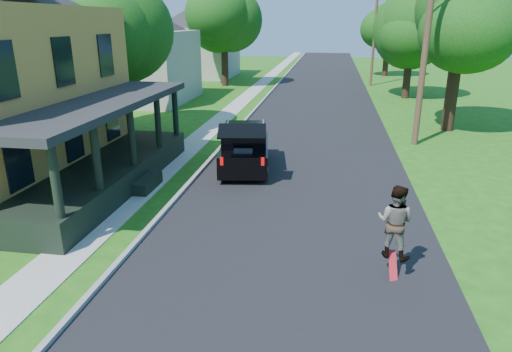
% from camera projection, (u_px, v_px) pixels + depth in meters
% --- Properties ---
extents(ground, '(140.00, 140.00, 0.00)m').
position_uv_depth(ground, '(278.00, 299.00, 9.83)').
color(ground, '#1F5A12').
rests_on(ground, ground).
extents(street, '(8.00, 120.00, 0.02)m').
position_uv_depth(street, '(315.00, 117.00, 28.51)').
color(street, black).
rests_on(street, ground).
extents(curb, '(0.15, 120.00, 0.12)m').
position_uv_depth(curb, '(251.00, 115.00, 29.13)').
color(curb, gray).
rests_on(curb, ground).
extents(sidewalk, '(1.30, 120.00, 0.03)m').
position_uv_depth(sidewalk, '(227.00, 114.00, 29.36)').
color(sidewalk, gray).
rests_on(sidewalk, ground).
extents(front_walk, '(6.50, 1.20, 0.03)m').
position_uv_depth(front_walk, '(42.00, 183.00, 16.88)').
color(front_walk, gray).
rests_on(front_walk, ground).
extents(neighbor_house_mid, '(12.78, 12.78, 8.30)m').
position_uv_depth(neighbor_house_mid, '(132.00, 43.00, 32.94)').
color(neighbor_house_mid, gray).
rests_on(neighbor_house_mid, ground).
extents(neighbor_house_far, '(12.78, 12.78, 8.30)m').
position_uv_depth(neighbor_house_far, '(195.00, 36.00, 47.89)').
color(neighbor_house_far, gray).
rests_on(neighbor_house_far, ground).
extents(black_suv, '(2.43, 4.96, 2.22)m').
position_uv_depth(black_suv, '(245.00, 148.00, 18.33)').
color(black_suv, black).
rests_on(black_suv, ground).
extents(skateboarder, '(1.05, 0.96, 1.76)m').
position_uv_depth(skateboarder, '(395.00, 222.00, 10.42)').
color(skateboarder, black).
rests_on(skateboarder, ground).
extents(skateboard, '(0.25, 0.50, 0.66)m').
position_uv_depth(skateboard, '(393.00, 267.00, 10.62)').
color(skateboard, '#AE0E17').
rests_on(skateboard, ground).
extents(tree_left_mid, '(7.14, 6.91, 8.70)m').
position_uv_depth(tree_left_mid, '(102.00, 23.00, 22.41)').
color(tree_left_mid, black).
rests_on(tree_left_mid, ground).
extents(tree_left_far, '(7.15, 6.88, 9.27)m').
position_uv_depth(tree_left_far, '(223.00, 17.00, 40.19)').
color(tree_left_far, black).
rests_on(tree_left_far, ground).
extents(tree_right_near, '(7.34, 6.98, 9.27)m').
position_uv_depth(tree_right_near, '(462.00, 11.00, 23.07)').
color(tree_right_near, black).
rests_on(tree_right_near, ground).
extents(tree_right_mid, '(6.80, 6.55, 8.58)m').
position_uv_depth(tree_right_mid, '(412.00, 23.00, 33.64)').
color(tree_right_mid, black).
rests_on(tree_right_mid, ground).
extents(tree_right_far, '(5.59, 5.34, 8.07)m').
position_uv_depth(tree_right_far, '(389.00, 25.00, 47.86)').
color(tree_right_far, black).
rests_on(tree_right_far, ground).
extents(utility_pole_near, '(1.79, 0.32, 9.48)m').
position_uv_depth(utility_pole_near, '(426.00, 39.00, 20.58)').
color(utility_pole_near, '#493622').
rests_on(utility_pole_near, ground).
extents(utility_pole_far, '(1.45, 0.41, 8.16)m').
position_uv_depth(utility_pole_far, '(374.00, 38.00, 40.81)').
color(utility_pole_far, '#493622').
rests_on(utility_pole_far, ground).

